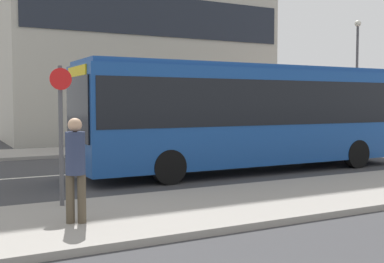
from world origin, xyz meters
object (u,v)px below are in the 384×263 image
(pedestrian_near_stop, at_px, (75,163))
(bus_stop_sign, at_px, (61,125))
(street_lamp, at_px, (357,67))
(parked_car_0, at_px, (371,133))
(city_bus, at_px, (252,111))

(pedestrian_near_stop, distance_m, bus_stop_sign, 1.67)
(bus_stop_sign, bearing_deg, street_lamp, 27.96)
(street_lamp, bearing_deg, parked_car_0, -114.50)
(parked_car_0, relative_size, pedestrian_near_stop, 2.13)
(pedestrian_near_stop, bearing_deg, street_lamp, 56.01)
(bus_stop_sign, distance_m, street_lamp, 21.61)
(city_bus, height_order, parked_car_0, city_bus)
(parked_car_0, height_order, pedestrian_near_stop, pedestrian_near_stop)
(pedestrian_near_stop, relative_size, street_lamp, 0.27)
(city_bus, height_order, bus_stop_sign, city_bus)
(bus_stop_sign, bearing_deg, pedestrian_near_stop, -94.01)
(pedestrian_near_stop, height_order, street_lamp, street_lamp)
(street_lamp, bearing_deg, city_bus, -150.08)
(parked_car_0, xyz_separation_m, pedestrian_near_stop, (-18.23, -9.77, 0.58))
(pedestrian_near_stop, xyz_separation_m, bus_stop_sign, (0.11, 1.55, 0.60))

